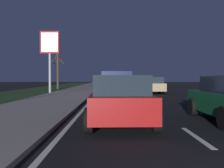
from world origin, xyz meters
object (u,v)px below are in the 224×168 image
at_px(pickup_truck, 117,86).
at_px(bare_tree_far, 58,67).
at_px(sedan_red, 120,99).
at_px(sedan_blue, 116,85).
at_px(sedan_tan, 153,85).
at_px(gas_price_sign, 50,47).

distance_m(pickup_truck, bare_tree_far, 21.23).
bearing_deg(sedan_red, pickup_truck, -0.59).
relative_size(sedan_blue, sedan_tan, 1.00).
distance_m(sedan_tan, gas_price_sign, 10.80).
xyz_separation_m(pickup_truck, sedan_tan, (9.55, -3.63, -0.20)).
distance_m(pickup_truck, sedan_tan, 10.22).
xyz_separation_m(gas_price_sign, bare_tree_far, (8.92, 0.97, -1.58)).
bearing_deg(sedan_tan, sedan_red, 167.77).
distance_m(pickup_truck, gas_price_sign, 13.12).
relative_size(sedan_red, gas_price_sign, 0.73).
height_order(sedan_red, gas_price_sign, gas_price_sign).
bearing_deg(sedan_blue, bare_tree_far, 41.20).
bearing_deg(sedan_tan, pickup_truck, 159.20).
height_order(sedan_red, bare_tree_far, bare_tree_far).
distance_m(pickup_truck, sedan_red, 7.55).
bearing_deg(pickup_truck, sedan_tan, -20.80).
bearing_deg(sedan_red, gas_price_sign, 18.97).
xyz_separation_m(sedan_blue, bare_tree_far, (8.59, 7.52, 2.16)).
xyz_separation_m(pickup_truck, sedan_blue, (11.22, -0.14, -0.20)).
bearing_deg(gas_price_sign, sedan_red, -161.03).
distance_m(sedan_blue, sedan_red, 18.77).
distance_m(sedan_blue, bare_tree_far, 11.61).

